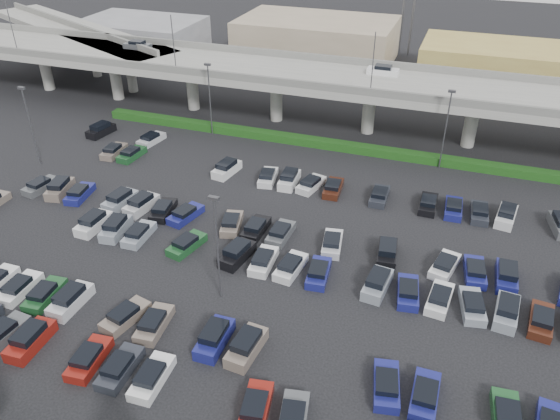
% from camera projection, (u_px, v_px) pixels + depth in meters
% --- Properties ---
extents(ground, '(280.00, 280.00, 0.00)m').
position_uv_depth(ground, '(254.00, 247.00, 55.17)').
color(ground, black).
extents(overpass, '(150.00, 13.00, 15.80)m').
position_uv_depth(overpass, '(335.00, 82.00, 77.20)').
color(overpass, gray).
rests_on(overpass, ground).
extents(on_ramp, '(50.93, 30.13, 8.80)m').
position_uv_depth(on_ramp, '(77.00, 33.00, 100.71)').
color(on_ramp, gray).
rests_on(on_ramp, ground).
extents(hedge, '(66.00, 1.60, 1.10)m').
position_uv_depth(hedge, '(321.00, 143.00, 74.92)').
color(hedge, '#153E12').
rests_on(hedge, ground).
extents(parked_cars, '(63.03, 41.65, 1.67)m').
position_uv_depth(parked_cars, '(239.00, 263.00, 51.80)').
color(parked_cars, '#796A5F').
rests_on(parked_cars, ground).
extents(light_poles, '(66.90, 48.38, 10.30)m').
position_uv_depth(light_poles, '(221.00, 177.00, 54.64)').
color(light_poles, '#48484D').
rests_on(light_poles, ground).
extents(distant_buildings, '(138.00, 24.00, 9.00)m').
position_uv_depth(distant_buildings, '(442.00, 56.00, 99.26)').
color(distant_buildings, gray).
rests_on(distant_buildings, ground).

